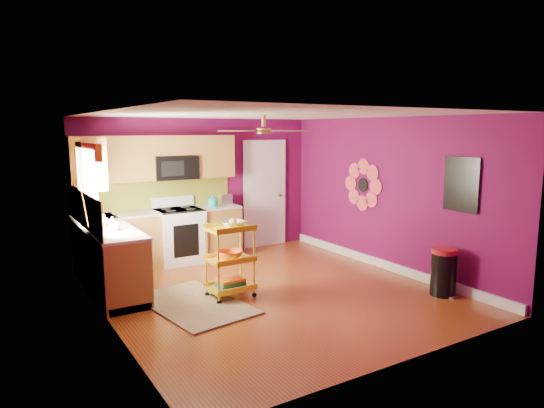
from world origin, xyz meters
TOP-DOWN VIEW (x-y plane):
  - ground at (0.00, 0.00)m, footprint 5.00×5.00m
  - room_envelope at (0.03, 0.00)m, footprint 4.54×5.04m
  - lower_cabinets at (-1.35, 1.82)m, footprint 2.81×2.31m
  - electric_range at (-0.55, 2.17)m, footprint 0.76×0.66m
  - upper_cabinetry at (-1.24, 2.17)m, footprint 2.80×2.30m
  - left_window at (-2.22, 1.05)m, footprint 0.08×1.35m
  - panel_door at (1.35, 2.47)m, footprint 0.95×0.11m
  - right_wall_art at (2.23, -0.34)m, footprint 0.04×2.74m
  - ceiling_fan at (0.00, 0.20)m, footprint 1.01×1.01m
  - shag_rug at (-1.15, 0.08)m, footprint 1.28×1.83m
  - rolling_cart at (-0.59, 0.11)m, footprint 0.62×0.46m
  - trash_can at (1.98, -1.38)m, footprint 0.42×0.43m
  - teal_kettle at (0.07, 2.12)m, footprint 0.18×0.18m
  - toaster at (0.40, 2.27)m, footprint 0.22×0.15m
  - soap_bottle_a at (-1.94, 1.02)m, footprint 0.08×0.08m
  - soap_bottle_b at (-1.97, 1.36)m, footprint 0.13×0.13m
  - counter_dish at (-1.96, 1.98)m, footprint 0.23×0.23m
  - counter_cup at (-1.92, 0.94)m, footprint 0.14×0.14m

SIDE VIEW (x-z plane):
  - ground at x=0.00m, z-range 0.00..0.00m
  - shag_rug at x=-1.15m, z-range 0.00..0.02m
  - trash_can at x=1.98m, z-range 0.00..0.67m
  - lower_cabinets at x=-1.35m, z-range -0.04..0.90m
  - electric_range at x=-0.55m, z-range -0.08..1.05m
  - rolling_cart at x=-0.59m, z-range 0.02..1.12m
  - counter_dish at x=-1.96m, z-range 0.94..1.00m
  - counter_cup at x=-1.92m, z-range 0.94..1.05m
  - soap_bottle_b at x=-1.97m, z-range 0.94..1.11m
  - teal_kettle at x=0.07m, z-range 0.92..1.13m
  - panel_door at x=1.35m, z-range -0.05..2.10m
  - soap_bottle_a at x=-1.94m, z-range 0.94..1.12m
  - toaster at x=0.40m, z-range 0.94..1.12m
  - right_wall_art at x=2.23m, z-range 0.92..1.96m
  - room_envelope at x=0.03m, z-range 0.37..2.89m
  - left_window at x=-2.22m, z-range 1.20..2.28m
  - upper_cabinetry at x=-1.24m, z-range 1.17..2.43m
  - ceiling_fan at x=0.00m, z-range 2.16..2.42m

